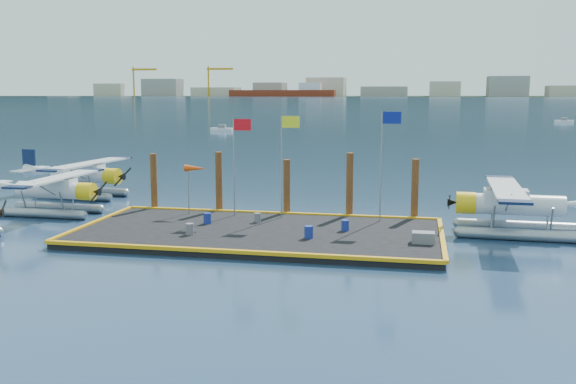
# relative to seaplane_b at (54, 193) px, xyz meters

# --- Properties ---
(ground) EXTENTS (4000.00, 4000.00, 0.00)m
(ground) POSITION_rel_seaplane_b_xyz_m (14.76, -3.60, -1.47)
(ground) COLOR navy
(ground) RESTS_ON ground
(dock) EXTENTS (20.00, 10.00, 0.40)m
(dock) POSITION_rel_seaplane_b_xyz_m (14.76, -3.60, -1.27)
(dock) COLOR black
(dock) RESTS_ON ground
(dock_bumpers) EXTENTS (20.25, 10.25, 0.18)m
(dock_bumpers) POSITION_rel_seaplane_b_xyz_m (14.76, -3.60, -0.98)
(dock_bumpers) COLOR orange
(dock_bumpers) RESTS_ON dock
(far_backdrop) EXTENTS (3050.00, 2050.00, 810.00)m
(far_backdrop) POSITION_rel_seaplane_b_xyz_m (254.67, 1733.92, 7.98)
(far_backdrop) COLOR black
(far_backdrop) RESTS_ON ground
(seaplane_b) EXTENTS (8.60, 9.47, 3.38)m
(seaplane_b) POSITION_rel_seaplane_b_xyz_m (0.00, 0.00, 0.00)
(seaplane_b) COLOR gray
(seaplane_b) RESTS_ON ground
(seaplane_c) EXTENTS (9.10, 10.05, 3.56)m
(seaplane_c) POSITION_rel_seaplane_b_xyz_m (-1.64, 6.94, 0.08)
(seaplane_c) COLOR gray
(seaplane_c) RESTS_ON ground
(seaplane_d) EXTENTS (9.33, 10.27, 3.66)m
(seaplane_d) POSITION_rel_seaplane_b_xyz_m (28.71, -0.46, 0.12)
(seaplane_d) COLOR gray
(seaplane_d) RESTS_ON ground
(drum_0) EXTENTS (0.45, 0.45, 0.63)m
(drum_0) POSITION_rel_seaplane_b_xyz_m (11.39, -2.54, -0.76)
(drum_0) COLOR navy
(drum_0) RESTS_ON dock
(drum_1) EXTENTS (0.47, 0.47, 0.66)m
(drum_1) POSITION_rel_seaplane_b_xyz_m (17.84, -5.07, -0.74)
(drum_1) COLOR navy
(drum_1) RESTS_ON dock
(drum_2) EXTENTS (0.43, 0.43, 0.60)m
(drum_2) POSITION_rel_seaplane_b_xyz_m (19.52, -2.86, -0.77)
(drum_2) COLOR navy
(drum_2) RESTS_ON dock
(drum_3) EXTENTS (0.44, 0.44, 0.62)m
(drum_3) POSITION_rel_seaplane_b_xyz_m (11.39, -5.52, -0.76)
(drum_3) COLOR slate
(drum_3) RESTS_ON dock
(drum_5) EXTENTS (0.39, 0.39, 0.55)m
(drum_5) POSITION_rel_seaplane_b_xyz_m (14.18, -1.57, -0.80)
(drum_5) COLOR slate
(drum_5) RESTS_ON dock
(crate) EXTENTS (1.14, 0.76, 0.57)m
(crate) POSITION_rel_seaplane_b_xyz_m (23.76, -4.99, -0.79)
(crate) COLOR slate
(crate) RESTS_ON dock
(flagpole_red) EXTENTS (1.14, 0.08, 6.00)m
(flagpole_red) POSITION_rel_seaplane_b_xyz_m (12.47, 0.20, 2.92)
(flagpole_red) COLOR gray
(flagpole_red) RESTS_ON dock
(flagpole_yellow) EXTENTS (1.14, 0.08, 6.20)m
(flagpole_yellow) POSITION_rel_seaplane_b_xyz_m (15.46, 0.20, 3.04)
(flagpole_yellow) COLOR gray
(flagpole_yellow) RESTS_ON dock
(flagpole_blue) EXTENTS (1.14, 0.08, 6.50)m
(flagpole_blue) POSITION_rel_seaplane_b_xyz_m (21.46, 0.20, 3.21)
(flagpole_blue) COLOR gray
(flagpole_blue) RESTS_ON dock
(windsock) EXTENTS (1.40, 0.44, 3.12)m
(windsock) POSITION_rel_seaplane_b_xyz_m (9.74, 0.20, 1.76)
(windsock) COLOR gray
(windsock) RESTS_ON dock
(piling_0) EXTENTS (0.44, 0.44, 4.00)m
(piling_0) POSITION_rel_seaplane_b_xyz_m (6.26, 1.80, 0.53)
(piling_0) COLOR #4D2416
(piling_0) RESTS_ON ground
(piling_1) EXTENTS (0.44, 0.44, 4.20)m
(piling_1) POSITION_rel_seaplane_b_xyz_m (10.76, 1.80, 0.63)
(piling_1) COLOR #4D2416
(piling_1) RESTS_ON ground
(piling_2) EXTENTS (0.44, 0.44, 3.80)m
(piling_2) POSITION_rel_seaplane_b_xyz_m (15.26, 1.80, 0.43)
(piling_2) COLOR #4D2416
(piling_2) RESTS_ON ground
(piling_3) EXTENTS (0.44, 0.44, 4.30)m
(piling_3) POSITION_rel_seaplane_b_xyz_m (19.26, 1.80, 0.68)
(piling_3) COLOR #4D2416
(piling_3) RESTS_ON ground
(piling_4) EXTENTS (0.44, 0.44, 4.00)m
(piling_4) POSITION_rel_seaplane_b_xyz_m (23.26, 1.80, 0.53)
(piling_4) COLOR #4D2416
(piling_4) RESTS_ON ground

